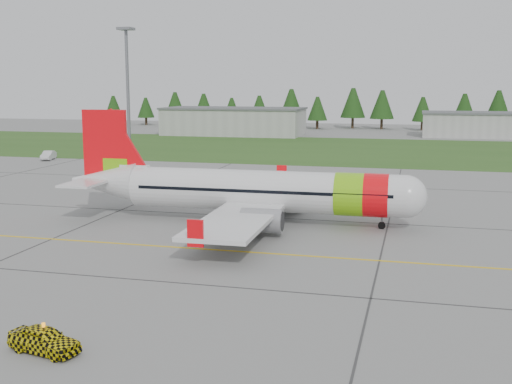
# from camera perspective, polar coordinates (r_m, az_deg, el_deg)

# --- Properties ---
(ground) EXTENTS (320.00, 320.00, 0.00)m
(ground) POSITION_cam_1_polar(r_m,az_deg,el_deg) (38.88, -4.86, -8.23)
(ground) COLOR gray
(ground) RESTS_ON ground
(aircraft) EXTENTS (31.67, 29.04, 9.60)m
(aircraft) POSITION_cam_1_polar(r_m,az_deg,el_deg) (55.12, -0.01, 0.09)
(aircraft) COLOR silver
(aircraft) RESTS_ON ground
(follow_me_car) EXTENTS (1.46, 1.63, 3.51)m
(follow_me_car) POSITION_cam_1_polar(r_m,az_deg,el_deg) (30.46, -18.42, -10.33)
(follow_me_car) COLOR #FFED0E
(follow_me_car) RESTS_ON ground
(service_van) EXTENTS (1.83, 1.77, 4.29)m
(service_van) POSITION_cam_1_polar(r_m,az_deg,el_deg) (106.49, -18.02, 3.89)
(service_van) COLOR silver
(service_van) RESTS_ON ground
(grass_strip) EXTENTS (320.00, 50.00, 0.03)m
(grass_strip) POSITION_cam_1_polar(r_m,az_deg,el_deg) (118.17, 8.27, 3.74)
(grass_strip) COLOR #30561E
(grass_strip) RESTS_ON ground
(taxi_guideline) EXTENTS (120.00, 0.25, 0.02)m
(taxi_guideline) POSITION_cam_1_polar(r_m,az_deg,el_deg) (46.20, -1.60, -5.29)
(taxi_guideline) COLOR gold
(taxi_guideline) RESTS_ON ground
(hangar_west) EXTENTS (32.00, 14.00, 6.00)m
(hangar_west) POSITION_cam_1_polar(r_m,az_deg,el_deg) (151.23, -1.99, 6.23)
(hangar_west) COLOR #A8A8A3
(hangar_west) RESTS_ON ground
(hangar_east) EXTENTS (24.00, 12.00, 5.20)m
(hangar_east) POSITION_cam_1_polar(r_m,az_deg,el_deg) (153.74, 19.10, 5.62)
(hangar_east) COLOR #A8A8A3
(hangar_east) RESTS_ON ground
(floodlight_mast) EXTENTS (0.50, 0.50, 20.00)m
(floodlight_mast) POSITION_cam_1_polar(r_m,az_deg,el_deg) (102.95, -11.31, 8.37)
(floodlight_mast) COLOR slate
(floodlight_mast) RESTS_ON ground
(treeline) EXTENTS (160.00, 8.00, 10.00)m
(treeline) POSITION_cam_1_polar(r_m,az_deg,el_deg) (173.50, 10.30, 7.18)
(treeline) COLOR #1C3F14
(treeline) RESTS_ON ground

